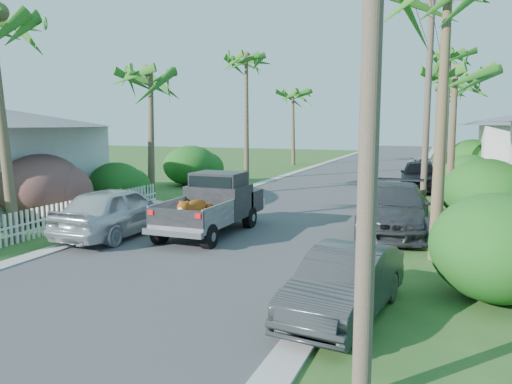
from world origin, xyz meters
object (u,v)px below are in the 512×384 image
at_px(palm_r_d, 453,89).
at_px(parked_car_rn, 345,284).
at_px(utility_pole_c, 438,110).
at_px(utility_pole_d, 442,114).
at_px(pickup_truck, 215,203).
at_px(parked_car_rf, 419,176).
at_px(palm_r_c, 450,53).
at_px(utility_pole_b, 428,102).
at_px(palm_l_d, 294,92).
at_px(palm_r_b, 456,71).
at_px(parked_car_rd, 422,166).
at_px(parked_car_ln, 118,211).
at_px(palm_l_c, 246,57).
at_px(utility_pole_a, 372,55).
at_px(palm_l_b, 149,71).
at_px(parked_car_rm, 395,209).

bearing_deg(palm_r_d, parked_car_rn, -92.52).
xyz_separation_m(utility_pole_c, utility_pole_d, (0.00, 15.00, 0.00)).
distance_m(pickup_truck, parked_car_rf, 14.88).
height_order(palm_r_c, utility_pole_d, palm_r_c).
xyz_separation_m(utility_pole_b, utility_pole_d, (0.00, 30.00, 0.00)).
xyz_separation_m(parked_car_rf, palm_l_d, (-11.50, 13.49, 5.60)).
bearing_deg(palm_r_b, utility_pole_c, 94.40).
bearing_deg(utility_pole_d, utility_pole_c, -90.00).
distance_m(parked_car_rd, palm_l_d, 13.28).
distance_m(palm_r_b, palm_r_c, 11.22).
bearing_deg(parked_car_rf, parked_car_ln, -123.76).
relative_size(palm_r_d, utility_pole_d, 0.89).
bearing_deg(palm_l_d, palm_r_b, -55.41).
distance_m(parked_car_rn, palm_r_b, 15.18).
height_order(palm_r_b, utility_pole_b, utility_pole_b).
relative_size(palm_l_c, utility_pole_a, 1.02).
xyz_separation_m(pickup_truck, palm_r_c, (7.12, 19.14, 7.10)).
height_order(palm_l_b, palm_l_d, palm_l_d).
bearing_deg(parked_car_rn, utility_pole_a, -66.81).
bearing_deg(parked_car_ln, pickup_truck, -146.42).
xyz_separation_m(parked_car_ln, utility_pole_c, (9.27, 22.92, 3.76)).
height_order(palm_l_c, utility_pole_a, palm_l_c).
relative_size(parked_car_rd, palm_r_b, 0.60).
xyz_separation_m(parked_car_rd, palm_l_d, (-11.16, 4.21, 5.84)).
distance_m(parked_car_rd, palm_r_c, 8.55).
bearing_deg(palm_l_d, palm_l_c, -87.61).
bearing_deg(parked_car_rd, palm_l_b, -128.21).
distance_m(palm_l_c, utility_pole_d, 24.22).
xyz_separation_m(parked_car_rn, utility_pole_b, (0.82, 12.11, 3.94)).
distance_m(palm_l_c, palm_r_d, 21.95).
bearing_deg(palm_r_b, parked_car_rd, 97.47).
distance_m(palm_r_b, palm_r_d, 25.01).
bearing_deg(palm_l_c, utility_pole_a, -64.20).
bearing_deg(palm_l_b, utility_pole_a, -48.47).
distance_m(palm_l_c, utility_pole_b, 15.05).
relative_size(parked_car_rf, utility_pole_b, 0.55).
relative_size(palm_l_d, utility_pole_d, 0.86).
distance_m(parked_car_ln, palm_l_d, 29.59).
bearing_deg(palm_r_b, parked_car_ln, -135.98).
distance_m(parked_car_rn, palm_l_c, 24.79).
relative_size(parked_car_rm, palm_r_c, 0.60).
xyz_separation_m(parked_car_rd, utility_pole_d, (0.94, 13.21, 4.00)).
height_order(parked_car_rm, utility_pole_c, utility_pole_c).
height_order(parked_car_rf, utility_pole_b, utility_pole_b).
xyz_separation_m(palm_l_b, palm_r_c, (13.00, 14.00, 1.96)).
bearing_deg(palm_l_b, parked_car_rf, 35.81).
bearing_deg(parked_car_ln, palm_l_d, -83.78).
relative_size(palm_l_d, palm_r_d, 0.96).
bearing_deg(palm_r_c, palm_l_d, 147.79).
height_order(parked_car_rn, utility_pole_d, utility_pole_d).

